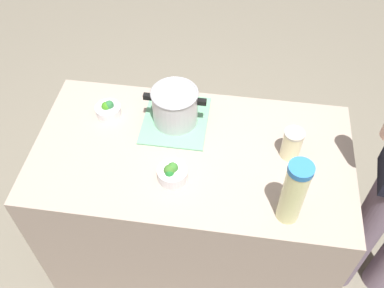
# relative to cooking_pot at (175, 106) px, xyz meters

# --- Properties ---
(ground_plane) EXTENTS (8.00, 8.00, 0.00)m
(ground_plane) POSITION_rel_cooking_pot_xyz_m (0.10, -0.17, -1.00)
(ground_plane) COLOR slate
(counter_slab) EXTENTS (1.39, 0.74, 0.91)m
(counter_slab) POSITION_rel_cooking_pot_xyz_m (0.10, -0.17, -0.55)
(counter_slab) COLOR gray
(counter_slab) RESTS_ON ground_plane
(dish_cloth) EXTENTS (0.29, 0.33, 0.01)m
(dish_cloth) POSITION_rel_cooking_pot_xyz_m (-0.00, 0.00, -0.09)
(dish_cloth) COLOR #66A97D
(dish_cloth) RESTS_ON counter_slab
(cooking_pot) EXTENTS (0.28, 0.21, 0.17)m
(cooking_pot) POSITION_rel_cooking_pot_xyz_m (0.00, 0.00, 0.00)
(cooking_pot) COLOR #B7B7BC
(cooking_pot) RESTS_ON dish_cloth
(lemonade_pitcher) EXTENTS (0.09, 0.09, 0.30)m
(lemonade_pitcher) POSITION_rel_cooking_pot_xyz_m (0.51, -0.43, 0.06)
(lemonade_pitcher) COLOR beige
(lemonade_pitcher) RESTS_ON counter_slab
(mason_jar) EXTENTS (0.09, 0.09, 0.14)m
(mason_jar) POSITION_rel_cooking_pot_xyz_m (0.52, -0.13, -0.03)
(mason_jar) COLOR beige
(mason_jar) RESTS_ON counter_slab
(broccoli_bowl_front) EXTENTS (0.12, 0.12, 0.07)m
(broccoli_bowl_front) POSITION_rel_cooking_pot_xyz_m (-0.32, 0.00, -0.07)
(broccoli_bowl_front) COLOR silver
(broccoli_bowl_front) RESTS_ON counter_slab
(broccoli_bowl_center) EXTENTS (0.12, 0.12, 0.08)m
(broccoli_bowl_center) POSITION_rel_cooking_pot_xyz_m (0.04, -0.32, -0.06)
(broccoli_bowl_center) COLOR silver
(broccoli_bowl_center) RESTS_ON counter_slab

